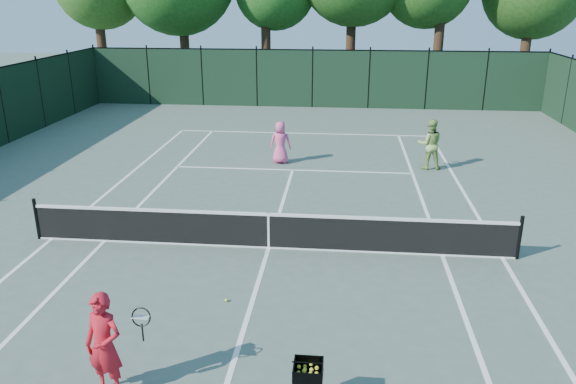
# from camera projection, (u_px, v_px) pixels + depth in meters

# --- Properties ---
(ground) EXTENTS (90.00, 90.00, 0.00)m
(ground) POSITION_uv_depth(u_px,v_px,m) (269.00, 248.00, 13.54)
(ground) COLOR #4C5D52
(ground) RESTS_ON ground
(sideline_doubles_left) EXTENTS (0.10, 23.77, 0.01)m
(sideline_doubles_left) POSITION_uv_depth(u_px,v_px,m) (52.00, 239.00, 14.05)
(sideline_doubles_left) COLOR white
(sideline_doubles_left) RESTS_ON ground
(sideline_doubles_right) EXTENTS (0.10, 23.77, 0.01)m
(sideline_doubles_right) POSITION_uv_depth(u_px,v_px,m) (502.00, 258.00, 13.03)
(sideline_doubles_right) COLOR white
(sideline_doubles_right) RESTS_ON ground
(sideline_singles_left) EXTENTS (0.10, 23.77, 0.01)m
(sideline_singles_left) POSITION_uv_depth(u_px,v_px,m) (105.00, 241.00, 13.92)
(sideline_singles_left) COLOR white
(sideline_singles_left) RESTS_ON ground
(sideline_singles_right) EXTENTS (0.10, 23.77, 0.01)m
(sideline_singles_right) POSITION_uv_depth(u_px,v_px,m) (442.00, 255.00, 13.16)
(sideline_singles_right) COLOR white
(sideline_singles_right) RESTS_ON ground
(baseline_far) EXTENTS (10.97, 0.10, 0.01)m
(baseline_far) POSITION_uv_depth(u_px,v_px,m) (304.00, 133.00, 24.69)
(baseline_far) COLOR white
(baseline_far) RESTS_ON ground
(service_line_far) EXTENTS (8.23, 0.10, 0.01)m
(service_line_far) POSITION_uv_depth(u_px,v_px,m) (293.00, 170.00, 19.55)
(service_line_far) COLOR white
(service_line_far) RESTS_ON ground
(center_service_line) EXTENTS (0.10, 12.80, 0.01)m
(center_service_line) POSITION_uv_depth(u_px,v_px,m) (269.00, 248.00, 13.54)
(center_service_line) COLOR white
(center_service_line) RESTS_ON ground
(tennis_net) EXTENTS (11.69, 0.09, 1.06)m
(tennis_net) POSITION_uv_depth(u_px,v_px,m) (268.00, 230.00, 13.38)
(tennis_net) COLOR black
(tennis_net) RESTS_ON ground
(fence_far) EXTENTS (24.00, 0.05, 3.00)m
(fence_far) POSITION_uv_depth(u_px,v_px,m) (312.00, 79.00, 29.93)
(fence_far) COLOR black
(fence_far) RESTS_ON ground
(coach) EXTENTS (1.02, 0.56, 1.69)m
(coach) POSITION_uv_depth(u_px,v_px,m) (104.00, 345.00, 8.36)
(coach) COLOR red
(coach) RESTS_ON ground
(player_pink) EXTENTS (0.75, 0.49, 1.52)m
(player_pink) POSITION_uv_depth(u_px,v_px,m) (280.00, 142.00, 20.13)
(player_pink) COLOR #ED538D
(player_pink) RESTS_ON ground
(player_green) EXTENTS (0.90, 0.72, 1.77)m
(player_green) POSITION_uv_depth(u_px,v_px,m) (430.00, 144.00, 19.42)
(player_green) COLOR #90B259
(player_green) RESTS_ON ground
(ball_hopper) EXTENTS (0.44, 0.44, 0.82)m
(ball_hopper) POSITION_uv_depth(u_px,v_px,m) (308.00, 372.00, 8.03)
(ball_hopper) COLOR black
(ball_hopper) RESTS_ON ground
(loose_ball_midcourt) EXTENTS (0.07, 0.07, 0.07)m
(loose_ball_midcourt) POSITION_uv_depth(u_px,v_px,m) (226.00, 300.00, 11.17)
(loose_ball_midcourt) COLOR #CEF031
(loose_ball_midcourt) RESTS_ON ground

